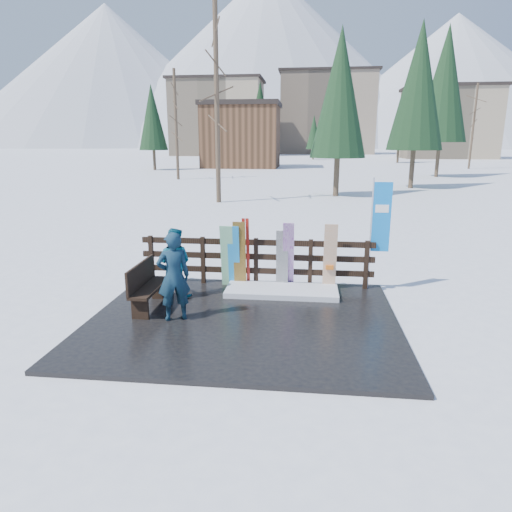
# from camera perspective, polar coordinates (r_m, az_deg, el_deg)

# --- Properties ---
(ground) EXTENTS (700.00, 700.00, 0.00)m
(ground) POSITION_cam_1_polar(r_m,az_deg,el_deg) (9.10, -1.58, -8.25)
(ground) COLOR white
(ground) RESTS_ON ground
(deck) EXTENTS (6.00, 5.00, 0.08)m
(deck) POSITION_cam_1_polar(r_m,az_deg,el_deg) (9.09, -1.58, -8.01)
(deck) COLOR black
(deck) RESTS_ON ground
(fence) EXTENTS (5.60, 0.10, 1.15)m
(fence) POSITION_cam_1_polar(r_m,az_deg,el_deg) (10.94, 0.00, -0.29)
(fence) COLOR black
(fence) RESTS_ON deck
(snow_patch) EXTENTS (2.55, 1.00, 0.12)m
(snow_patch) POSITION_cam_1_polar(r_m,az_deg,el_deg) (10.49, 3.23, -4.38)
(snow_patch) COLOR white
(snow_patch) RESTS_ON deck
(bench) EXTENTS (0.41, 1.50, 0.97)m
(bench) POSITION_cam_1_polar(r_m,az_deg,el_deg) (9.70, -13.57, -3.49)
(bench) COLOR black
(bench) RESTS_ON deck
(snowboard_0) EXTENTS (0.27, 0.27, 1.49)m
(snowboard_0) POSITION_cam_1_polar(r_m,az_deg,el_deg) (10.78, -2.80, -0.06)
(snowboard_0) COLOR #2396E2
(snowboard_0) RESTS_ON deck
(snowboard_1) EXTENTS (0.30, 0.27, 1.49)m
(snowboard_1) POSITION_cam_1_polar(r_m,az_deg,el_deg) (10.80, -3.63, -0.03)
(snowboard_1) COLOR white
(snowboard_1) RESTS_ON deck
(snowboard_2) EXTENTS (0.29, 0.22, 1.59)m
(snowboard_2) POSITION_cam_1_polar(r_m,az_deg,el_deg) (10.74, -2.06, 0.19)
(snowboard_2) COLOR gold
(snowboard_2) RESTS_ON deck
(snowboard_3) EXTENTS (0.25, 0.46, 1.61)m
(snowboard_3) POSITION_cam_1_polar(r_m,az_deg,el_deg) (10.64, 4.08, 0.07)
(snowboard_3) COLOR silver
(snowboard_3) RESTS_ON deck
(snowboard_4) EXTENTS (0.28, 0.23, 1.41)m
(snowboard_4) POSITION_cam_1_polar(r_m,az_deg,el_deg) (10.67, 3.28, -0.44)
(snowboard_4) COLOR black
(snowboard_4) RESTS_ON deck
(snowboard_5) EXTENTS (0.30, 0.24, 1.58)m
(snowboard_5) POSITION_cam_1_polar(r_m,az_deg,el_deg) (10.65, 9.23, -0.15)
(snowboard_5) COLOR silver
(snowboard_5) RESTS_ON deck
(ski_pair_a) EXTENTS (0.16, 0.24, 1.67)m
(ski_pair_a) POSITION_cam_1_polar(r_m,az_deg,el_deg) (10.78, -1.26, 0.45)
(ski_pair_a) COLOR #A81D14
(ski_pair_a) RESTS_ON deck
(ski_pair_b) EXTENTS (0.17, 0.22, 1.53)m
(ski_pair_b) POSITION_cam_1_polar(r_m,az_deg,el_deg) (10.72, 9.53, -0.20)
(ski_pair_b) COLOR black
(ski_pair_b) RESTS_ON deck
(rental_flag) EXTENTS (0.45, 0.04, 2.60)m
(rental_flag) POSITION_cam_1_polar(r_m,az_deg,el_deg) (10.85, 15.10, 4.21)
(rental_flag) COLOR silver
(rental_flag) RESTS_ON deck
(person_front) EXTENTS (0.75, 0.64, 1.74)m
(person_front) POSITION_cam_1_polar(r_m,az_deg,el_deg) (8.88, -10.26, -2.53)
(person_front) COLOR #173F4B
(person_front) RESTS_ON deck
(person_back) EXTENTS (0.84, 0.70, 1.56)m
(person_back) POSITION_cam_1_polar(r_m,az_deg,el_deg) (10.22, -10.15, -0.85)
(person_back) COLOR #0A4C63
(person_back) RESTS_ON deck
(resort_buildings) EXTENTS (73.00, 87.60, 22.60)m
(resort_buildings) POSITION_cam_1_polar(r_m,az_deg,el_deg) (123.90, 6.70, 16.96)
(resort_buildings) COLOR tan
(resort_buildings) RESTS_ON ground
(trees) EXTENTS (41.90, 68.60, 13.60)m
(trees) POSITION_cam_1_polar(r_m,az_deg,el_deg) (55.88, 11.13, 16.15)
(trees) COLOR #382B1E
(trees) RESTS_ON ground
(mountains) EXTENTS (520.00, 260.00, 120.00)m
(mountains) POSITION_cam_1_polar(r_m,az_deg,el_deg) (340.17, 4.81, 21.97)
(mountains) COLOR white
(mountains) RESTS_ON ground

